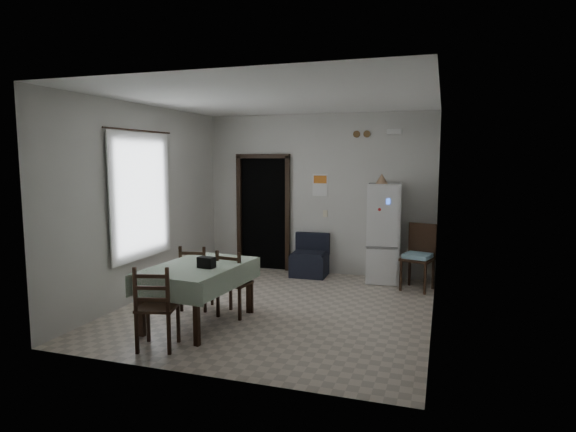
# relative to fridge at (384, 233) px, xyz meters

# --- Properties ---
(ground) EXTENTS (4.50, 4.50, 0.00)m
(ground) POSITION_rel_fridge_xyz_m (-1.25, -1.93, -0.84)
(ground) COLOR #B8A896
(ground) RESTS_ON ground
(ceiling) EXTENTS (4.20, 4.50, 0.02)m
(ceiling) POSITION_rel_fridge_xyz_m (-1.25, -1.93, 2.06)
(ceiling) COLOR white
(ceiling) RESTS_ON ground
(wall_back) EXTENTS (4.20, 0.02, 2.90)m
(wall_back) POSITION_rel_fridge_xyz_m (-1.25, 0.32, 0.61)
(wall_back) COLOR beige
(wall_back) RESTS_ON ground
(wall_front) EXTENTS (4.20, 0.02, 2.90)m
(wall_front) POSITION_rel_fridge_xyz_m (-1.25, -4.18, 0.61)
(wall_front) COLOR beige
(wall_front) RESTS_ON ground
(wall_left) EXTENTS (0.02, 4.50, 2.90)m
(wall_left) POSITION_rel_fridge_xyz_m (-3.35, -1.93, 0.61)
(wall_left) COLOR beige
(wall_left) RESTS_ON ground
(wall_right) EXTENTS (0.02, 4.50, 2.90)m
(wall_right) POSITION_rel_fridge_xyz_m (0.85, -1.93, 0.61)
(wall_right) COLOR beige
(wall_right) RESTS_ON ground
(doorway) EXTENTS (1.06, 0.52, 2.22)m
(doorway) POSITION_rel_fridge_xyz_m (-2.30, 0.52, 0.22)
(doorway) COLOR black
(doorway) RESTS_ON ground
(window_recess) EXTENTS (0.10, 1.20, 1.60)m
(window_recess) POSITION_rel_fridge_xyz_m (-3.40, -2.13, 0.71)
(window_recess) COLOR silver
(window_recess) RESTS_ON ground
(curtain) EXTENTS (0.02, 1.45, 1.85)m
(curtain) POSITION_rel_fridge_xyz_m (-3.29, -2.13, 0.71)
(curtain) COLOR white
(curtain) RESTS_ON ground
(curtain_rod) EXTENTS (0.02, 1.60, 0.02)m
(curtain_rod) POSITION_rel_fridge_xyz_m (-3.28, -2.13, 1.66)
(curtain_rod) COLOR black
(curtain_rod) RESTS_ON ground
(calendar) EXTENTS (0.28, 0.02, 0.40)m
(calendar) POSITION_rel_fridge_xyz_m (-1.20, 0.31, 0.78)
(calendar) COLOR white
(calendar) RESTS_ON ground
(calendar_image) EXTENTS (0.24, 0.01, 0.14)m
(calendar_image) POSITION_rel_fridge_xyz_m (-1.20, 0.30, 0.88)
(calendar_image) COLOR orange
(calendar_image) RESTS_ON ground
(light_switch) EXTENTS (0.08, 0.02, 0.12)m
(light_switch) POSITION_rel_fridge_xyz_m (-1.10, 0.31, 0.26)
(light_switch) COLOR beige
(light_switch) RESTS_ON ground
(vent_left) EXTENTS (0.12, 0.03, 0.12)m
(vent_left) POSITION_rel_fridge_xyz_m (-0.55, 0.30, 1.68)
(vent_left) COLOR brown
(vent_left) RESTS_ON ground
(vent_right) EXTENTS (0.12, 0.03, 0.12)m
(vent_right) POSITION_rel_fridge_xyz_m (-0.37, 0.30, 1.68)
(vent_right) COLOR brown
(vent_right) RESTS_ON ground
(emergency_light) EXTENTS (0.25, 0.07, 0.09)m
(emergency_light) POSITION_rel_fridge_xyz_m (0.10, 0.28, 1.71)
(emergency_light) COLOR white
(emergency_light) RESTS_ON ground
(fridge) EXTENTS (0.58, 0.58, 1.68)m
(fridge) POSITION_rel_fridge_xyz_m (0.00, 0.00, 0.00)
(fridge) COLOR white
(fridge) RESTS_ON ground
(tan_cone) EXTENTS (0.22, 0.22, 0.17)m
(tan_cone) POSITION_rel_fridge_xyz_m (-0.05, -0.03, 0.92)
(tan_cone) COLOR tan
(tan_cone) RESTS_ON fridge
(navy_seat) EXTENTS (0.64, 0.62, 0.75)m
(navy_seat) POSITION_rel_fridge_xyz_m (-1.31, 0.00, -0.46)
(navy_seat) COLOR black
(navy_seat) RESTS_ON ground
(corner_chair) EXTENTS (0.57, 0.57, 1.06)m
(corner_chair) POSITION_rel_fridge_xyz_m (0.58, -0.36, -0.31)
(corner_chair) COLOR black
(corner_chair) RESTS_ON ground
(dining_table) EXTENTS (1.09, 1.55, 0.76)m
(dining_table) POSITION_rel_fridge_xyz_m (-1.97, -2.86, -0.46)
(dining_table) COLOR #98AD94
(dining_table) RESTS_ON ground
(black_bag) EXTENTS (0.22, 0.15, 0.13)m
(black_bag) POSITION_rel_fridge_xyz_m (-1.81, -2.97, -0.01)
(black_bag) COLOR black
(black_bag) RESTS_ON dining_table
(dining_chair_far_left) EXTENTS (0.45, 0.45, 0.91)m
(dining_chair_far_left) POSITION_rel_fridge_xyz_m (-2.32, -2.30, -0.38)
(dining_chair_far_left) COLOR black
(dining_chair_far_left) RESTS_ON ground
(dining_chair_far_right) EXTENTS (0.42, 0.42, 0.90)m
(dining_chair_far_right) POSITION_rel_fridge_xyz_m (-1.68, -2.41, -0.39)
(dining_chair_far_right) COLOR black
(dining_chair_far_right) RESTS_ON ground
(dining_chair_near_head) EXTENTS (0.50, 0.50, 0.96)m
(dining_chair_near_head) POSITION_rel_fridge_xyz_m (-2.03, -3.71, -0.36)
(dining_chair_near_head) COLOR black
(dining_chair_near_head) RESTS_ON ground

